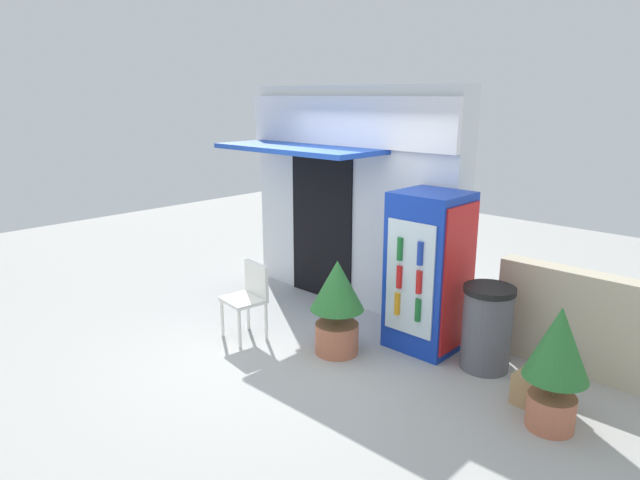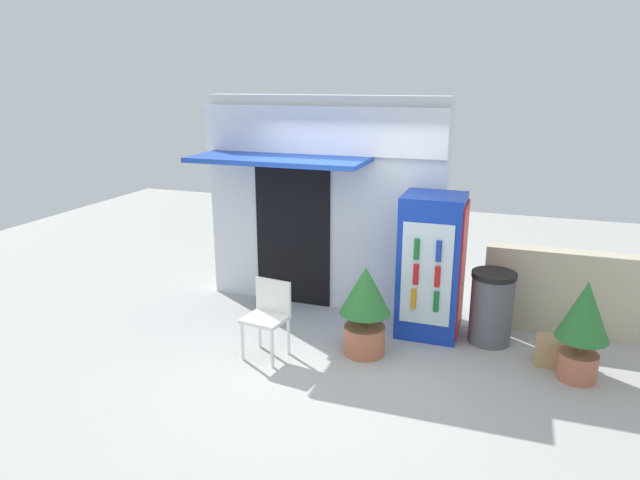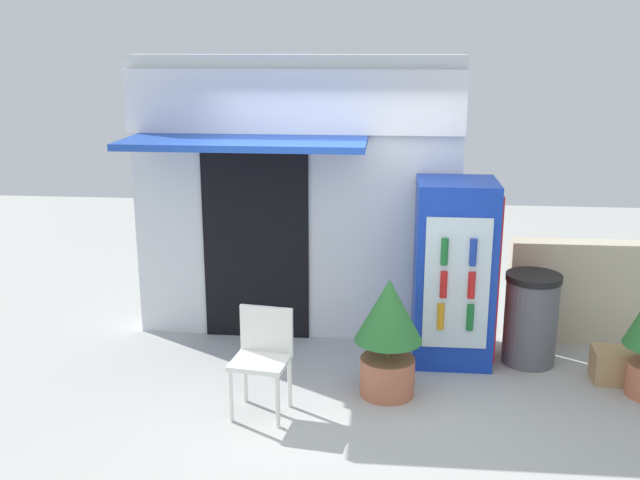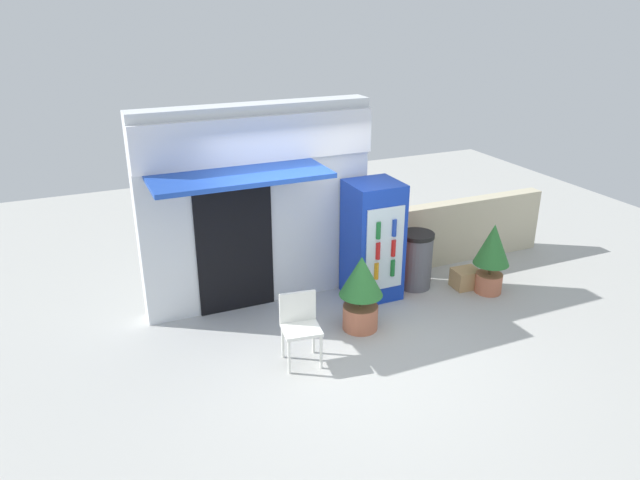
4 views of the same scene
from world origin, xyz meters
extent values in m
plane|color=#B2B2AD|center=(0.00, 0.00, 0.00)|extent=(16.00, 16.00, 0.00)
cube|color=silver|center=(-0.51, 1.64, 1.40)|extent=(3.21, 0.34, 2.79)
cube|color=white|center=(-0.51, 1.43, 2.37)|extent=(3.21, 0.08, 0.60)
cube|color=#1E47B2|center=(-0.90, 1.02, 2.04)|extent=(2.18, 0.90, 0.06)
cube|color=black|center=(-0.90, 1.45, 0.99)|extent=(1.05, 0.03, 1.99)
cube|color=#1438B2|center=(1.01, 1.10, 0.86)|extent=(0.71, 0.68, 1.71)
cube|color=silver|center=(1.01, 0.75, 0.86)|extent=(0.57, 0.02, 1.20)
cube|color=red|center=(1.38, 1.10, 0.86)|extent=(0.02, 0.61, 1.54)
cylinder|color=orange|center=(0.88, 0.73, 0.56)|extent=(0.06, 0.06, 0.24)
cylinder|color=#196B2D|center=(1.14, 0.73, 0.56)|extent=(0.06, 0.06, 0.24)
cylinder|color=red|center=(0.90, 0.73, 0.86)|extent=(0.06, 0.06, 0.24)
cylinder|color=red|center=(1.14, 0.73, 0.86)|extent=(0.06, 0.06, 0.24)
cylinder|color=#196B2D|center=(0.89, 0.73, 1.15)|extent=(0.06, 0.06, 0.24)
cylinder|color=#1938A5|center=(1.14, 0.73, 1.15)|extent=(0.06, 0.06, 0.24)
cylinder|color=white|center=(-0.80, -0.29, 0.22)|extent=(0.04, 0.04, 0.44)
cylinder|color=white|center=(-0.42, -0.35, 0.22)|extent=(0.04, 0.04, 0.44)
cylinder|color=white|center=(-0.75, 0.05, 0.22)|extent=(0.04, 0.04, 0.44)
cylinder|color=white|center=(-0.37, -0.01, 0.22)|extent=(0.04, 0.04, 0.44)
cube|color=white|center=(-0.59, -0.15, 0.46)|extent=(0.49, 0.45, 0.04)
cube|color=white|center=(-0.56, 0.03, 0.67)|extent=(0.44, 0.10, 0.38)
cylinder|color=#BC6B4C|center=(0.42, 0.30, 0.16)|extent=(0.46, 0.46, 0.33)
cylinder|color=brown|center=(0.42, 0.30, 0.41)|extent=(0.05, 0.05, 0.16)
cone|color=#2D7533|center=(0.42, 0.30, 0.76)|extent=(0.57, 0.57, 0.53)
cylinder|color=#BC6B4C|center=(2.64, 0.47, 0.15)|extent=(0.39, 0.39, 0.29)
cylinder|color=brown|center=(2.64, 0.47, 0.38)|extent=(0.05, 0.05, 0.17)
cone|color=#2D7533|center=(2.64, 0.47, 0.76)|extent=(0.52, 0.52, 0.61)
cylinder|color=#595960|center=(1.74, 1.07, 0.40)|extent=(0.48, 0.48, 0.80)
cylinder|color=black|center=(1.74, 1.07, 0.83)|extent=(0.51, 0.51, 0.06)
cube|color=beige|center=(3.04, 1.64, 0.51)|extent=(2.85, 0.24, 1.03)
cube|color=tan|center=(2.43, 0.74, 0.14)|extent=(0.40, 0.34, 0.29)
camera|label=1|loc=(4.08, -3.82, 2.68)|focal=31.35mm
camera|label=2|loc=(1.85, -5.31, 2.97)|focal=31.55mm
camera|label=3|loc=(0.38, -5.41, 2.90)|focal=40.96mm
camera|label=4|loc=(-2.80, -5.76, 4.03)|focal=33.37mm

